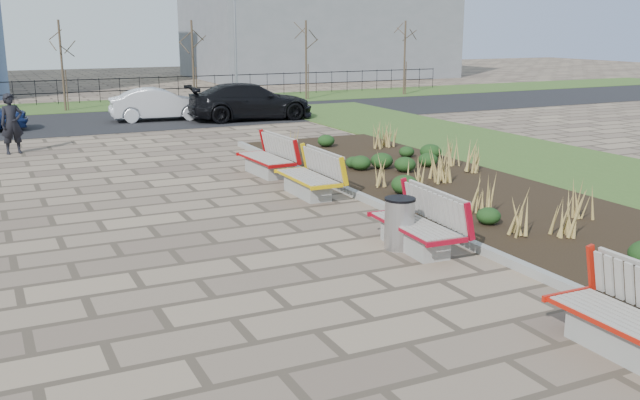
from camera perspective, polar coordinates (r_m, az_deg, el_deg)
name	(u,v)px	position (r m, az deg, el deg)	size (l,w,h in m)	color
ground	(316,331)	(9.25, -0.32, -10.43)	(120.00, 120.00, 0.00)	#836F5A
planting_bed	(471,196)	(16.45, 11.98, 0.34)	(4.50, 18.00, 0.10)	black
planting_curb	(382,206)	(15.16, 4.97, -0.46)	(0.16, 18.00, 0.15)	gray
grass_verge_near	(622,178)	(19.67, 23.04, 1.63)	(5.00, 38.00, 0.04)	#33511E
grass_verge_far	(62,108)	(36.00, -19.94, 6.97)	(80.00, 5.00, 0.04)	#33511E
road	(79,123)	(30.08, -18.69, 5.85)	(80.00, 7.00, 0.02)	black
bench_a	(632,317)	(9.13, 23.66, -8.57)	(0.90, 2.10, 1.00)	red
bench_b	(415,222)	(12.40, 7.59, -1.73)	(0.90, 2.10, 1.00)	#A30A1F
bench_c	(307,174)	(16.20, -1.04, 2.06)	(0.90, 2.10, 1.00)	#E5B50C
bench_d	(265,156)	(18.55, -4.40, 3.53)	(0.90, 2.10, 1.00)	#A90B0D
litter_bin	(399,224)	(12.45, 6.38, -1.91)	(0.52, 0.52, 0.89)	#B2B2B7
pedestrian	(12,124)	(23.47, -23.43, 5.62)	(0.67, 0.44, 1.83)	black
car_silver	(159,104)	(29.99, -12.75, 7.49)	(1.37, 3.93, 1.30)	#BBBCC3
car_black	(250,101)	(29.58, -5.59, 7.86)	(2.08, 5.12, 1.49)	black
tree_c	(62,66)	(34.36, -19.94, 10.07)	(1.40, 1.40, 4.00)	#4C3D2D
tree_d	(193,63)	(35.49, -10.13, 10.76)	(1.40, 1.40, 4.00)	#4C3D2D
tree_e	(306,60)	(37.56, -1.12, 11.13)	(1.40, 1.40, 4.00)	#4C3D2D
tree_f	(405,58)	(40.43, 6.78, 11.22)	(1.40, 1.40, 4.00)	#4C3D2D
lamp_east	(235,41)	(35.58, -6.80, 12.50)	(0.24, 0.60, 6.00)	gray
railing_fence	(57,92)	(37.43, -20.27, 8.13)	(44.00, 0.10, 1.20)	black
building_grey	(317,9)	(54.96, -0.25, 15.06)	(18.00, 12.00, 10.00)	slate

